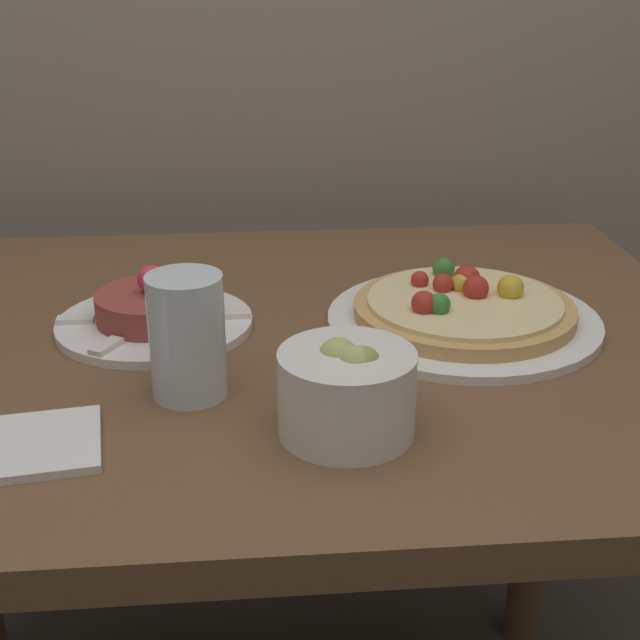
# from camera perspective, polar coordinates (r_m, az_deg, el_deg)

# --- Properties ---
(dining_table) EXTENTS (1.03, 0.76, 0.73)m
(dining_table) POSITION_cam_1_polar(r_m,az_deg,el_deg) (1.02, -4.03, -7.02)
(dining_table) COLOR brown
(dining_table) RESTS_ON ground_plane
(pizza_plate) EXTENTS (0.30, 0.30, 0.06)m
(pizza_plate) POSITION_cam_1_polar(r_m,az_deg,el_deg) (1.00, 9.16, 0.55)
(pizza_plate) COLOR white
(pizza_plate) RESTS_ON dining_table
(tartare_plate) EXTENTS (0.21, 0.21, 0.07)m
(tartare_plate) POSITION_cam_1_polar(r_m,az_deg,el_deg) (0.99, -10.57, 0.41)
(tartare_plate) COLOR white
(tartare_plate) RESTS_ON dining_table
(small_bowl) EXTENTS (0.12, 0.12, 0.09)m
(small_bowl) POSITION_cam_1_polar(r_m,az_deg,el_deg) (0.76, 1.75, -4.51)
(small_bowl) COLOR white
(small_bowl) RESTS_ON dining_table
(drinking_glass) EXTENTS (0.07, 0.07, 0.12)m
(drinking_glass) POSITION_cam_1_polar(r_m,az_deg,el_deg) (0.82, -8.51, -1.05)
(drinking_glass) COLOR silver
(drinking_glass) RESTS_ON dining_table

